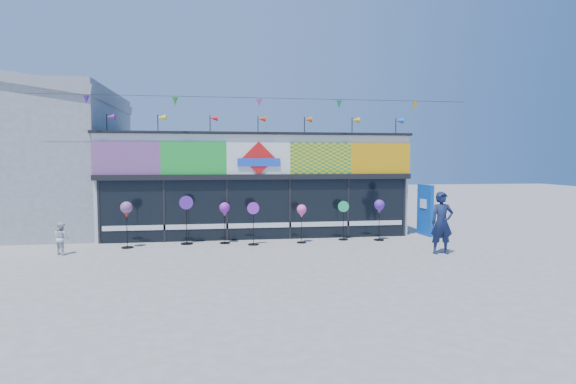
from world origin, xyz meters
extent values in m
plane|color=slate|center=(0.00, 0.00, 0.00)|extent=(80.00, 80.00, 0.00)
cube|color=white|center=(0.00, 6.00, 2.00)|extent=(12.00, 5.00, 4.00)
cube|color=black|center=(0.00, 3.44, 1.15)|extent=(11.60, 0.12, 2.30)
cube|color=black|center=(0.00, 3.40, 2.40)|extent=(12.00, 0.30, 0.20)
cube|color=white|center=(0.00, 3.41, 0.55)|extent=(11.40, 0.10, 0.18)
cube|color=black|center=(0.00, 6.00, 4.05)|extent=(12.20, 5.20, 0.10)
cube|color=black|center=(-5.80, 3.43, 1.15)|extent=(0.08, 0.14, 2.30)
cube|color=black|center=(-3.50, 3.43, 1.15)|extent=(0.08, 0.14, 2.30)
cube|color=black|center=(-1.20, 3.43, 1.15)|extent=(0.08, 0.14, 2.30)
cube|color=black|center=(1.20, 3.43, 1.15)|extent=(0.08, 0.14, 2.30)
cube|color=black|center=(3.50, 3.43, 1.15)|extent=(0.08, 0.14, 2.30)
cube|color=black|center=(5.80, 3.43, 1.15)|extent=(0.08, 0.14, 2.30)
cube|color=red|center=(-4.80, 3.42, 3.10)|extent=(2.40, 0.08, 1.20)
cube|color=green|center=(-2.40, 3.42, 3.10)|extent=(2.40, 0.08, 1.20)
cube|color=white|center=(0.00, 3.42, 3.10)|extent=(2.40, 0.08, 1.20)
cube|color=yellow|center=(2.40, 3.42, 3.10)|extent=(2.40, 0.08, 1.20)
cube|color=#F3A60C|center=(4.80, 3.42, 3.10)|extent=(2.40, 0.08, 1.20)
cube|color=red|center=(0.00, 3.36, 3.10)|extent=(1.27, 0.06, 1.27)
cube|color=blue|center=(0.00, 3.34, 2.95)|extent=(1.60, 0.05, 0.30)
cube|color=#F6FE15|center=(-3.92, 3.48, 1.01)|extent=(0.78, 0.03, 0.78)
cube|color=#D35613|center=(-2.35, 3.48, 1.15)|extent=(0.92, 0.03, 0.92)
cube|color=#FFFA15|center=(-0.78, 3.48, 1.59)|extent=(0.78, 0.03, 0.78)
cube|color=#19A455|center=(0.78, 3.48, 0.96)|extent=(0.92, 0.03, 0.92)
cube|color=red|center=(2.35, 3.48, 1.31)|extent=(0.78, 0.03, 0.78)
cube|color=orange|center=(3.92, 3.48, 1.43)|extent=(0.92, 0.03, 0.92)
cylinder|color=black|center=(-5.50, 3.65, 4.35)|extent=(0.03, 0.03, 0.70)
cone|color=purple|center=(-5.36, 3.65, 4.60)|extent=(0.30, 0.22, 0.22)
cylinder|color=black|center=(-3.70, 3.65, 4.35)|extent=(0.03, 0.03, 0.70)
cone|color=#F2F214|center=(-3.56, 3.65, 4.60)|extent=(0.30, 0.22, 0.22)
cylinder|color=black|center=(-1.80, 3.65, 4.35)|extent=(0.03, 0.03, 0.70)
cone|color=red|center=(-1.66, 3.65, 4.60)|extent=(0.30, 0.22, 0.22)
cylinder|color=black|center=(0.00, 3.65, 4.35)|extent=(0.03, 0.03, 0.70)
cone|color=red|center=(0.14, 3.65, 4.60)|extent=(0.30, 0.22, 0.22)
cylinder|color=black|center=(1.80, 3.65, 4.35)|extent=(0.03, 0.03, 0.70)
cone|color=#E7590C|center=(1.94, 3.65, 4.60)|extent=(0.30, 0.22, 0.22)
cylinder|color=black|center=(3.70, 3.65, 4.35)|extent=(0.03, 0.03, 0.70)
cone|color=gold|center=(3.84, 3.65, 4.60)|extent=(0.30, 0.22, 0.22)
cylinder|color=black|center=(5.50, 3.65, 4.35)|extent=(0.03, 0.03, 0.70)
cone|color=blue|center=(5.64, 3.65, 4.60)|extent=(0.30, 0.22, 0.22)
cylinder|color=black|center=(0.00, 3.00, 5.30)|extent=(16.00, 0.01, 0.01)
cone|color=#5423A5|center=(-6.00, 3.00, 5.12)|extent=(0.20, 0.20, 0.28)
cone|color=green|center=(-3.00, 3.00, 5.12)|extent=(0.20, 0.20, 0.28)
cone|color=#D446A2|center=(0.00, 3.00, 5.12)|extent=(0.20, 0.20, 0.28)
cone|color=#179554|center=(3.00, 3.00, 5.12)|extent=(0.20, 0.20, 0.28)
cone|color=yellow|center=(6.00, 3.00, 5.12)|extent=(0.20, 0.20, 0.28)
cube|color=#A2A5A8|center=(-10.00, 7.00, 3.00)|extent=(8.00, 7.00, 6.00)
cube|color=#A2A5A8|center=(-10.00, 7.00, 6.10)|extent=(8.18, 7.20, 1.54)
cube|color=#0B4AB1|center=(6.72, 3.46, 1.02)|extent=(0.24, 1.03, 2.05)
cube|color=white|center=(6.64, 3.46, 1.28)|extent=(0.08, 0.46, 0.36)
cylinder|color=black|center=(-4.64, 2.42, 0.02)|extent=(0.41, 0.41, 0.03)
cylinder|color=black|center=(-4.64, 2.42, 0.69)|extent=(0.02, 0.02, 1.33)
sphere|color=red|center=(-4.64, 2.42, 1.41)|extent=(0.41, 0.41, 0.41)
cone|color=red|center=(-4.64, 2.42, 1.15)|extent=(0.20, 0.20, 0.18)
cylinder|color=black|center=(-2.66, 2.86, 0.02)|extent=(0.45, 0.45, 0.03)
cylinder|color=black|center=(-2.66, 2.86, 0.76)|extent=(0.03, 0.03, 1.45)
cylinder|color=#6024AB|center=(-2.66, 2.86, 1.51)|extent=(0.49, 0.08, 0.49)
cylinder|color=black|center=(-1.29, 2.80, 0.01)|extent=(0.38, 0.38, 0.03)
cylinder|color=black|center=(-1.29, 2.80, 0.65)|extent=(0.02, 0.02, 1.24)
sphere|color=purple|center=(-1.29, 2.80, 1.31)|extent=(0.38, 0.38, 0.38)
cone|color=purple|center=(-1.29, 2.80, 1.08)|extent=(0.19, 0.19, 0.17)
cylinder|color=black|center=(-0.28, 2.37, 0.01)|extent=(0.39, 0.39, 0.03)
cylinder|color=black|center=(-0.28, 2.37, 0.67)|extent=(0.02, 0.02, 1.27)
cylinder|color=purple|center=(-0.28, 2.37, 1.32)|extent=(0.43, 0.11, 0.43)
cylinder|color=black|center=(1.49, 2.50, 0.01)|extent=(0.36, 0.36, 0.03)
cylinder|color=black|center=(1.49, 2.50, 0.61)|extent=(0.02, 0.02, 1.16)
sphere|color=#F050A6|center=(1.49, 2.50, 1.24)|extent=(0.36, 0.36, 0.36)
cone|color=#F050A6|center=(1.49, 2.50, 1.01)|extent=(0.18, 0.18, 0.16)
cylinder|color=black|center=(3.17, 2.89, 0.01)|extent=(0.38, 0.38, 0.03)
cylinder|color=black|center=(3.17, 2.89, 0.64)|extent=(0.02, 0.02, 1.23)
cylinder|color=#1BB560|center=(3.17, 2.89, 1.28)|extent=(0.41, 0.15, 0.42)
cylinder|color=black|center=(4.49, 2.61, 0.01)|extent=(0.39, 0.39, 0.03)
cylinder|color=black|center=(4.49, 2.61, 0.67)|extent=(0.02, 0.02, 1.27)
sphere|color=#5824AA|center=(4.49, 2.61, 1.35)|extent=(0.39, 0.39, 0.39)
cone|color=#5824AA|center=(4.49, 2.61, 1.11)|extent=(0.20, 0.20, 0.18)
imported|color=#141D3E|center=(5.64, -0.05, 1.01)|extent=(0.76, 0.52, 2.01)
imported|color=silver|center=(-6.50, 1.62, 0.52)|extent=(0.59, 0.53, 1.05)
camera|label=1|loc=(-1.35, -13.55, 3.01)|focal=28.00mm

